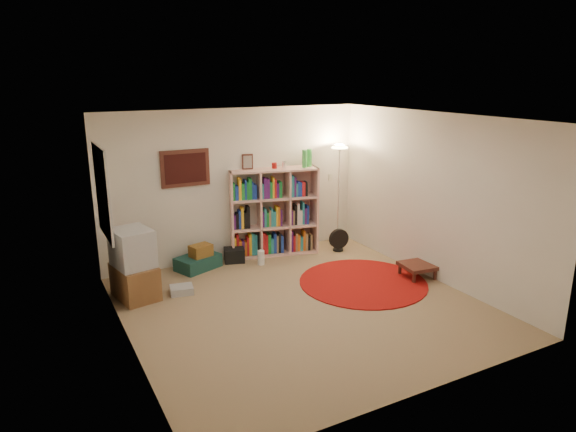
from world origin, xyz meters
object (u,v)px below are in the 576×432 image
object	(u,v)px
side_table	(418,266)
tv_stand	(134,265)
bookshelf	(272,213)
floor_fan	(339,240)
floor_lamp	(339,162)
suitcase	(198,262)

from	to	relation	value
side_table	tv_stand	bearing A→B (deg)	162.10
bookshelf	floor_fan	world-z (taller)	bookshelf
tv_stand	floor_lamp	bearing A→B (deg)	-1.99
floor_lamp	floor_fan	bearing A→B (deg)	-119.35
floor_fan	side_table	distance (m)	1.64
suitcase	side_table	size ratio (longest dim) A/B	1.49
floor_lamp	side_table	bearing A→B (deg)	-83.61
tv_stand	suitcase	bearing A→B (deg)	18.83
floor_fan	suitcase	world-z (taller)	floor_fan
bookshelf	floor_lamp	size ratio (longest dim) A/B	0.98
bookshelf	tv_stand	size ratio (longest dim) A/B	1.81
floor_fan	tv_stand	bearing A→B (deg)	-168.01
floor_fan	side_table	bearing A→B (deg)	-69.05
suitcase	bookshelf	bearing A→B (deg)	-17.76
tv_stand	suitcase	distance (m)	1.34
suitcase	floor_fan	bearing A→B (deg)	-29.78
bookshelf	side_table	world-z (taller)	bookshelf
bookshelf	tv_stand	xyz separation A→B (m)	(-2.50, -0.75, -0.25)
bookshelf	suitcase	bearing A→B (deg)	-162.77
floor_lamp	side_table	xyz separation A→B (m)	(0.21, -1.91, -1.35)
bookshelf	tv_stand	bearing A→B (deg)	-150.16
bookshelf	floor_fan	bearing A→B (deg)	-9.04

